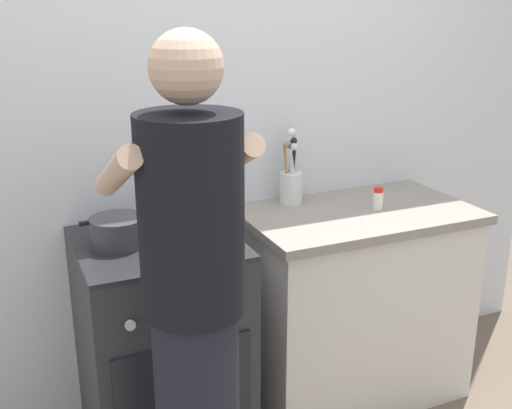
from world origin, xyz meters
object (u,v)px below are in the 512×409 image
Objects in this scene: pot at (117,231)px; spice_bottle at (378,199)px; mixing_bowl at (191,224)px; utensil_crock at (291,181)px; person at (194,320)px; stove_range at (162,346)px.

spice_bottle is (1.12, -0.04, -0.01)m from pot.
pot is at bearing 178.38° from mixing_bowl.
utensil_crock is (0.54, 0.21, 0.06)m from mixing_bowl.
person is at bearing -151.65° from spice_bottle.
person is at bearing -80.50° from pot.
utensil_crock is at bearing 13.66° from pot.
person is at bearing -132.38° from utensil_crock.
person is (-0.72, -0.79, -0.14)m from utensil_crock.
spice_bottle is at bearing 28.35° from person.
spice_bottle is at bearing -1.44° from stove_range.
person is at bearing -107.39° from mixing_bowl.
utensil_crock is 1.07m from person.
stove_range is at bearing -162.63° from utensil_crock.
pot is 0.28m from mixing_bowl.
utensil_crock is at bearing 17.37° from stove_range.
mixing_bowl is (0.14, 0.01, 0.50)m from stove_range.
spice_bottle is (0.84, -0.03, 0.00)m from mixing_bowl.
spice_bottle reaches higher than stove_range.
pot is 0.80× the size of utensil_crock.
utensil_crock reaches higher than stove_range.
spice_bottle is at bearing -2.04° from mixing_bowl.
stove_range is 0.52m from mixing_bowl.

